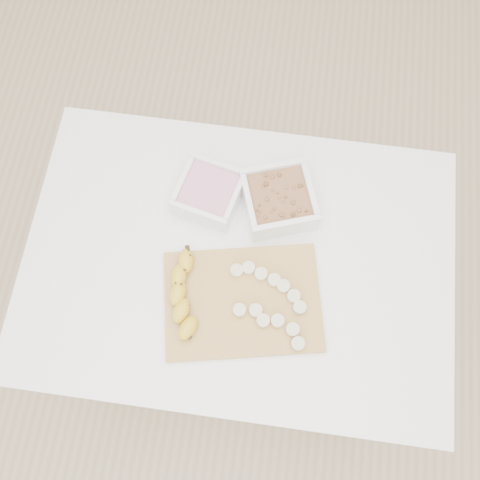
# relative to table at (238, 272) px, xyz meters

# --- Properties ---
(ground) EXTENTS (3.50, 3.50, 0.00)m
(ground) POSITION_rel_table_xyz_m (0.00, 0.00, -0.65)
(ground) COLOR #C6AD89
(ground) RESTS_ON ground
(table) EXTENTS (1.00, 0.70, 0.75)m
(table) POSITION_rel_table_xyz_m (0.00, 0.00, 0.00)
(table) COLOR white
(table) RESTS_ON ground
(bowl_yogurt) EXTENTS (0.17, 0.17, 0.07)m
(bowl_yogurt) POSITION_rel_table_xyz_m (-0.09, 0.15, 0.13)
(bowl_yogurt) COLOR white
(bowl_yogurt) RESTS_ON table
(bowl_granola) EXTENTS (0.20, 0.20, 0.07)m
(bowl_granola) POSITION_rel_table_xyz_m (0.08, 0.15, 0.13)
(bowl_granola) COLOR white
(bowl_granola) RESTS_ON table
(cutting_board) EXTENTS (0.39, 0.31, 0.01)m
(cutting_board) POSITION_rel_table_xyz_m (0.02, -0.10, 0.10)
(cutting_board) COLOR #BB8F46
(cutting_board) RESTS_ON table
(banana) EXTENTS (0.05, 0.20, 0.03)m
(banana) POSITION_rel_table_xyz_m (-0.11, -0.11, 0.13)
(banana) COLOR gold
(banana) RESTS_ON cutting_board
(banana_slices) EXTENTS (0.18, 0.18, 0.02)m
(banana_slices) POSITION_rel_table_xyz_m (0.09, -0.09, 0.12)
(banana_slices) COLOR beige
(banana_slices) RESTS_ON cutting_board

